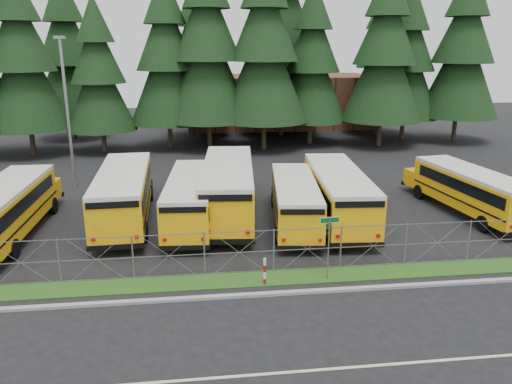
% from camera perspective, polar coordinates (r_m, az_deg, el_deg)
% --- Properties ---
extents(ground, '(120.00, 120.00, 0.00)m').
position_cam_1_polar(ground, '(23.30, 4.08, -7.89)').
color(ground, black).
rests_on(ground, ground).
extents(curb, '(50.00, 0.25, 0.12)m').
position_cam_1_polar(curb, '(20.55, 5.74, -11.27)').
color(curb, gray).
rests_on(curb, ground).
extents(grass_verge, '(50.00, 1.40, 0.06)m').
position_cam_1_polar(grass_verge, '(21.78, 4.93, -9.65)').
color(grass_verge, '#184413').
rests_on(grass_verge, ground).
extents(road_lane_line, '(50.00, 0.12, 0.01)m').
position_cam_1_polar(road_lane_line, '(16.55, 9.61, -19.24)').
color(road_lane_line, beige).
rests_on(road_lane_line, ground).
extents(chainlink_fence, '(44.00, 0.10, 2.00)m').
position_cam_1_polar(chainlink_fence, '(22.00, 4.62, -6.59)').
color(chainlink_fence, gray).
rests_on(chainlink_fence, ground).
extents(brick_building, '(22.00, 10.00, 6.00)m').
position_cam_1_polar(brick_building, '(62.01, 2.59, 10.39)').
color(brick_building, brown).
rests_on(brick_building, ground).
extents(bus_0, '(2.69, 10.77, 2.81)m').
position_cam_1_polar(bus_0, '(28.71, -26.33, -1.86)').
color(bus_0, '#FFBF08').
rests_on(bus_0, ground).
extents(bus_2, '(3.14, 11.52, 2.99)m').
position_cam_1_polar(bus_2, '(28.84, -14.79, -0.38)').
color(bus_2, '#FFBF08').
rests_on(bus_2, ground).
extents(bus_3, '(3.17, 10.49, 2.71)m').
position_cam_1_polar(bus_3, '(27.79, -7.42, -0.91)').
color(bus_3, '#FFBF08').
rests_on(bus_3, ground).
extents(bus_4, '(3.92, 12.32, 3.18)m').
position_cam_1_polar(bus_4, '(28.82, -3.19, 0.33)').
color(bus_4, '#FFBF08').
rests_on(bus_4, ground).
extents(bus_5, '(3.47, 10.05, 2.58)m').
position_cam_1_polar(bus_5, '(27.49, 4.42, -1.15)').
color(bus_5, '#FFBF08').
rests_on(bus_5, ground).
extents(bus_6, '(3.51, 11.33, 2.92)m').
position_cam_1_polar(bus_6, '(28.47, 9.22, -0.33)').
color(bus_6, '#FFBF08').
rests_on(bus_6, ground).
extents(bus_east, '(3.68, 10.34, 2.65)m').
position_cam_1_polar(bus_east, '(31.73, 23.01, 0.04)').
color(bus_east, '#FFBF08').
rests_on(bus_east, ground).
extents(street_sign, '(0.84, 0.55, 2.81)m').
position_cam_1_polar(street_sign, '(20.96, 8.35, -4.86)').
color(street_sign, gray).
rests_on(street_sign, ground).
extents(striped_bollard, '(0.11, 0.11, 1.20)m').
position_cam_1_polar(striped_bollard, '(20.84, 1.00, -9.11)').
color(striped_bollard, '#B20C0C').
rests_on(striped_bollard, ground).
extents(light_standard, '(0.70, 0.35, 10.14)m').
position_cam_1_polar(light_standard, '(36.19, -20.78, 8.95)').
color(light_standard, gray).
rests_on(light_standard, ground).
extents(conifer_1, '(7.38, 7.38, 16.31)m').
position_cam_1_polar(conifer_1, '(48.76, -25.16, 13.31)').
color(conifer_1, black).
rests_on(conifer_1, ground).
extents(conifer_2, '(6.28, 6.28, 13.89)m').
position_cam_1_polar(conifer_2, '(47.85, -17.58, 12.59)').
color(conifer_2, black).
rests_on(conifer_2, ground).
extents(conifer_3, '(7.30, 7.30, 16.15)m').
position_cam_1_polar(conifer_3, '(48.48, -10.18, 14.46)').
color(conifer_3, black).
rests_on(conifer_3, ground).
extents(conifer_4, '(8.15, 8.15, 18.02)m').
position_cam_1_polar(conifer_4, '(47.60, -5.57, 15.73)').
color(conifer_4, black).
rests_on(conifer_4, ground).
extents(conifer_5, '(8.14, 8.14, 17.99)m').
position_cam_1_polar(conifer_5, '(47.12, 0.96, 15.78)').
color(conifer_5, black).
rests_on(conifer_5, ground).
extents(conifer_6, '(7.04, 7.04, 15.56)m').
position_cam_1_polar(conifer_6, '(50.04, 6.42, 14.33)').
color(conifer_6, black).
rests_on(conifer_6, ground).
extents(conifer_7, '(7.77, 7.77, 17.18)m').
position_cam_1_polar(conifer_7, '(50.12, 14.49, 14.86)').
color(conifer_7, black).
rests_on(conifer_7, ground).
extents(conifer_8, '(7.01, 7.01, 15.51)m').
position_cam_1_polar(conifer_8, '(54.29, 16.94, 13.88)').
color(conifer_8, black).
rests_on(conifer_8, ground).
extents(conifer_9, '(7.83, 7.83, 17.33)m').
position_cam_1_polar(conifer_9, '(55.04, 22.55, 14.33)').
color(conifer_9, black).
rests_on(conifer_9, ground).
extents(conifer_10, '(7.55, 7.55, 16.71)m').
position_cam_1_polar(conifer_10, '(56.20, -20.78, 14.22)').
color(conifer_10, black).
rests_on(conifer_10, ground).
extents(conifer_11, '(7.30, 7.30, 16.14)m').
position_cam_1_polar(conifer_11, '(54.09, -6.83, 14.78)').
color(conifer_11, black).
rests_on(conifer_11, ground).
extents(conifer_12, '(9.24, 9.24, 20.44)m').
position_cam_1_polar(conifer_12, '(54.75, 3.06, 17.14)').
color(conifer_12, black).
rests_on(conifer_12, ground).
extents(conifer_13, '(7.18, 7.18, 15.88)m').
position_cam_1_polar(conifer_13, '(57.24, 14.20, 14.37)').
color(conifer_13, black).
rests_on(conifer_13, ground).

